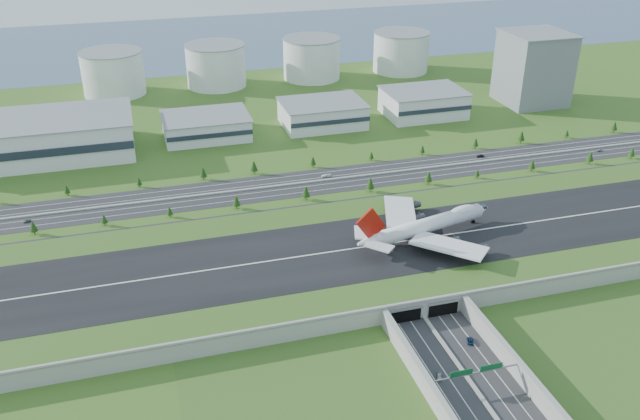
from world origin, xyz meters
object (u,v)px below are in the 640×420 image
object	(u,v)px
car_0	(439,376)
car_5	(480,156)
office_tower	(534,69)
fuel_tank_a	(113,73)
car_7	(326,175)
car_4	(27,221)
boeing_747	(426,225)
car_6	(599,150)
car_2	(470,341)

from	to	relation	value
car_0	car_5	size ratio (longest dim) A/B	0.95
office_tower	car_0	world-z (taller)	office_tower
fuel_tank_a	car_7	size ratio (longest dim) A/B	8.71
car_0	car_4	bearing A→B (deg)	155.60
boeing_747	car_4	bearing A→B (deg)	142.16
car_6	car_5	bearing A→B (deg)	67.90
car_5	car_7	bearing A→B (deg)	-84.31
car_4	car_7	size ratio (longest dim) A/B	0.70
boeing_747	car_7	size ratio (longest dim) A/B	13.77
car_2	car_4	bearing A→B (deg)	-19.52
car_2	office_tower	bearing A→B (deg)	-103.75
car_0	car_5	bearing A→B (deg)	81.24
car_0	car_7	size ratio (longest dim) A/B	0.80
boeing_747	car_5	bearing A→B (deg)	36.76
car_5	boeing_747	bearing A→B (deg)	-35.16
boeing_747	car_0	world-z (taller)	boeing_747
office_tower	car_5	distance (m)	133.82
fuel_tank_a	office_tower	bearing A→B (deg)	-19.77
car_5	fuel_tank_a	bearing A→B (deg)	-127.70
fuel_tank_a	car_4	xyz separation A→B (m)	(-49.99, -221.75, -16.70)
office_tower	boeing_747	xyz separation A→B (m)	(-177.50, -194.42, -12.51)
car_2	car_6	xyz separation A→B (m)	(177.65, 160.04, -0.05)
car_6	office_tower	bearing A→B (deg)	-19.45
car_0	car_5	distance (m)	222.16
office_tower	car_0	distance (m)	352.19
car_4	car_5	bearing A→B (deg)	-109.08
car_6	car_2	bearing A→B (deg)	118.61
boeing_747	car_5	world-z (taller)	boeing_747
office_tower	car_0	xyz separation A→B (m)	(-209.96, -281.50, -26.60)
car_5	car_6	distance (m)	82.42
office_tower	car_6	xyz separation A→B (m)	(-11.15, -105.32, -26.71)
car_2	fuel_tank_a	bearing A→B (deg)	-49.29
boeing_747	car_0	distance (m)	94.00
car_4	car_0	bearing A→B (deg)	-159.47
car_4	car_7	xyz separation A→B (m)	(171.04, 12.11, 0.15)
boeing_747	car_2	size ratio (longest dim) A/B	15.28
car_4	car_2	bearing A→B (deg)	-153.15
car_5	car_7	size ratio (longest dim) A/B	0.84
car_5	car_4	bearing A→B (deg)	-82.40
car_4	car_5	distance (m)	277.71
car_5	car_6	world-z (taller)	car_5
car_0	boeing_747	bearing A→B (deg)	92.68
fuel_tank_a	car_7	distance (m)	242.64
car_2	car_0	bearing A→B (deg)	59.01
car_2	car_5	bearing A→B (deg)	-97.46
car_4	boeing_747	bearing A→B (deg)	-136.44
office_tower	car_0	size ratio (longest dim) A/B	11.95
office_tower	car_6	distance (m)	109.23
car_7	car_5	bearing A→B (deg)	102.57
office_tower	car_6	bearing A→B (deg)	-96.04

